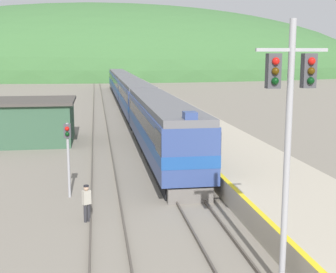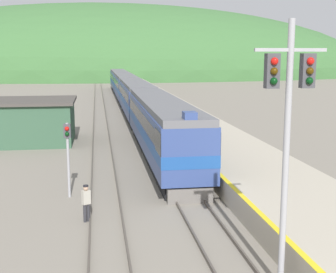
{
  "view_description": "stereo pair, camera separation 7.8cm",
  "coord_description": "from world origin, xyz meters",
  "views": [
    {
      "loc": [
        -4.56,
        -9.28,
        7.35
      ],
      "look_at": [
        -0.32,
        18.13,
        2.48
      ],
      "focal_mm": 50.0,
      "sensor_mm": 36.0,
      "label": 1
    },
    {
      "loc": [
        -4.48,
        -9.29,
        7.35
      ],
      "look_at": [
        -0.32,
        18.13,
        2.48
      ],
      "focal_mm": 50.0,
      "sensor_mm": 36.0,
      "label": 2
    }
  ],
  "objects": [
    {
      "name": "carriage_fourth",
      "position": [
        0.0,
        86.38,
        2.3
      ],
      "size": [
        3.0,
        19.68,
        4.22
      ],
      "color": "black",
      "rests_on": "ground"
    },
    {
      "name": "track_worker",
      "position": [
        -5.08,
        10.92,
        0.96
      ],
      "size": [
        0.42,
        0.37,
        1.68
      ],
      "color": "#2D2D33",
      "rests_on": "ground"
    },
    {
      "name": "carriage_second",
      "position": [
        0.0,
        45.27,
        2.3
      ],
      "size": [
        3.0,
        19.68,
        4.22
      ],
      "color": "black",
      "rests_on": "ground"
    },
    {
      "name": "signal_post_siding",
      "position": [
        -6.05,
        14.74,
        2.81
      ],
      "size": [
        0.36,
        0.42,
        3.92
      ],
      "color": "#9E9EA3",
      "rests_on": "ground"
    },
    {
      "name": "track_main",
      "position": [
        0.0,
        70.0,
        0.08
      ],
      "size": [
        1.52,
        180.0,
        0.16
      ],
      "color": "#4C443D",
      "rests_on": "ground"
    },
    {
      "name": "distant_hills",
      "position": [
        0.0,
        155.95,
        0.0
      ],
      "size": [
        191.25,
        86.06,
        48.82
      ],
      "color": "#3D6B38",
      "rests_on": "ground"
    },
    {
      "name": "station_shed",
      "position": [
        -10.53,
        31.13,
        1.84
      ],
      "size": [
        8.34,
        7.2,
        3.65
      ],
      "color": "#385B42",
      "rests_on": "ground"
    },
    {
      "name": "track_siding",
      "position": [
        -4.22,
        70.0,
        0.08
      ],
      "size": [
        1.52,
        180.0,
        0.16
      ],
      "color": "#4C443D",
      "rests_on": "ground"
    },
    {
      "name": "platform",
      "position": [
        4.52,
        50.0,
        0.57
      ],
      "size": [
        5.67,
        140.0,
        1.15
      ],
      "color": "#B2A893",
      "rests_on": "ground"
    },
    {
      "name": "express_train_lead_car",
      "position": [
        0.0,
        23.37,
        2.31
      ],
      "size": [
        3.01,
        21.9,
        4.58
      ],
      "color": "black",
      "rests_on": "ground"
    },
    {
      "name": "carriage_third",
      "position": [
        0.0,
        65.83,
        2.3
      ],
      "size": [
        3.0,
        19.68,
        4.22
      ],
      "color": "black",
      "rests_on": "ground"
    },
    {
      "name": "signal_mast_main",
      "position": [
        1.15,
        3.88,
        5.51
      ],
      "size": [
        2.2,
        0.42,
        8.39
      ],
      "color": "#9E9EA3",
      "rests_on": "ground"
    }
  ]
}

